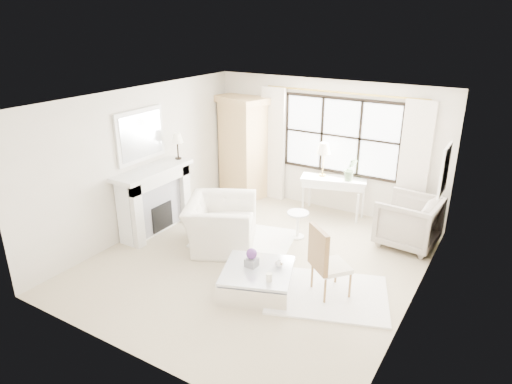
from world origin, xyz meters
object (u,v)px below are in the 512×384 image
coffee_table (258,281)px  club_armchair (221,224)px  armoire (243,146)px  console_table (333,196)px

coffee_table → club_armchair: bearing=124.6°
club_armchair → coffee_table: bearing=-151.2°
armoire → console_table: armoire is taller
armoire → coffee_table: (2.34, -3.24, -0.96)m
armoire → coffee_table: armoire is taller
console_table → club_armchair: bearing=-133.0°
club_armchair → coffee_table: size_ratio=1.02×
coffee_table → console_table: bearing=72.2°
console_table → coffee_table: bearing=-103.6°
console_table → club_armchair: 2.59m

